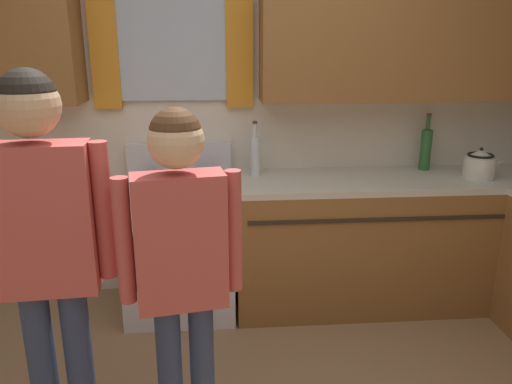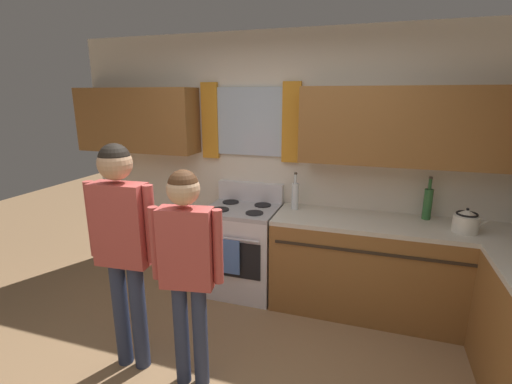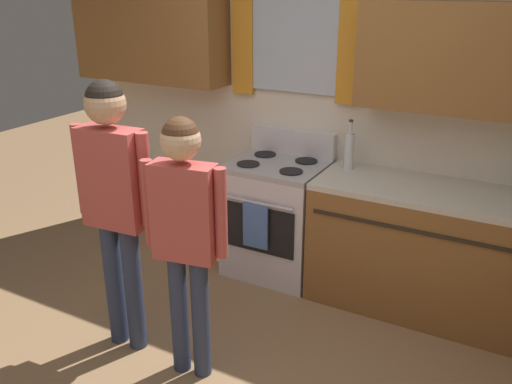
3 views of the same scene
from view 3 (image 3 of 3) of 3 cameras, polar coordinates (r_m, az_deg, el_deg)
back_wall_unit at (r=4.02m, az=9.48°, el=10.98°), size 4.60×0.42×2.60m
stove_oven at (r=4.22m, az=2.23°, el=-2.50°), size 0.70×0.67×1.10m
bottle_tall_clear at (r=3.95m, az=9.82°, el=4.36°), size 0.07×0.07×0.37m
adult_left at (r=3.21m, az=-14.80°, el=0.35°), size 0.52×0.23×1.69m
adult_in_plaid at (r=2.91m, az=-7.52°, el=-3.16°), size 0.48×0.21×1.55m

